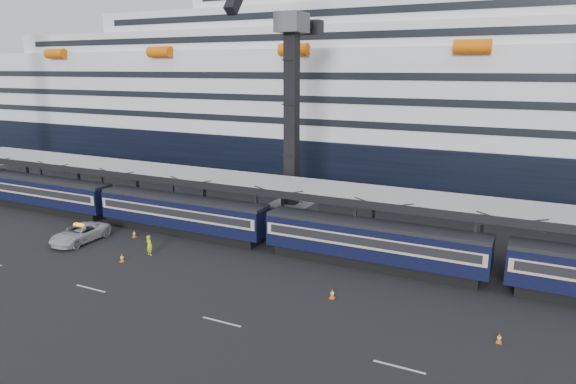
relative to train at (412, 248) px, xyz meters
name	(u,v)px	position (x,y,z in m)	size (l,w,h in m)	color
ground	(448,342)	(4.65, -10.00, -2.20)	(260.00, 260.00, 0.00)	black
train	(412,248)	(0.00, 0.00, 0.00)	(133.05, 3.00, 4.05)	black
canopy	(481,207)	(4.65, 4.00, 3.05)	(130.00, 6.25, 5.53)	#9D9FA5
cruise_ship	(504,100)	(3.57, 35.99, 10.14)	(214.09, 28.84, 34.00)	black
crane_dark_near	(290,113)	(-15.35, 8.59, 9.73)	(4.50, 17.75, 35.08)	#46494D
pickup_truck	(80,234)	(-30.72, -6.50, -1.35)	(2.82, 6.11, 1.70)	#ACAEB4
worker	(149,245)	(-22.19, -6.32, -1.27)	(0.68, 0.45, 1.87)	#D1FF0D
traffic_cone_a	(93,230)	(-31.65, -3.98, -1.83)	(0.38, 0.38, 0.75)	orange
traffic_cone_b	(134,234)	(-27.03, -3.05, -1.84)	(0.37, 0.37, 0.74)	orange
traffic_cone_c	(122,258)	(-23.26, -8.66, -1.82)	(0.38, 0.38, 0.77)	orange
traffic_cone_d	(332,293)	(-4.05, -7.33, -1.82)	(0.39, 0.39, 0.77)	orange
traffic_cone_e	(499,338)	(7.50, -8.64, -1.87)	(0.34, 0.34, 0.67)	orange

